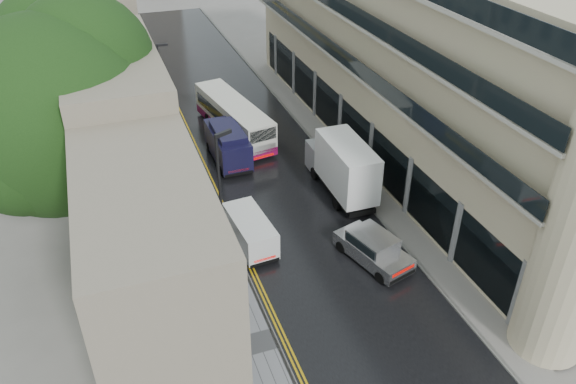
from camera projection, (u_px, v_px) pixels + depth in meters
road at (262, 159)px, 40.54m from camera, size 9.00×85.00×0.02m
left_sidewalk at (181, 172)px, 38.86m from camera, size 2.70×85.00×0.12m
right_sidewalk at (331, 147)px, 42.04m from camera, size 1.80×85.00×0.12m
old_shop_row at (110, 85)px, 36.62m from camera, size 4.50×56.00×12.00m
modern_block at (409, 56)px, 38.49m from camera, size 8.00×40.00×14.00m
tree_near at (59, 148)px, 27.32m from camera, size 10.56×10.56×13.89m
tree_far at (64, 71)px, 38.10m from camera, size 9.24×9.24×12.46m
cream_bus at (237, 135)px, 40.69m from camera, size 3.93×10.20×2.72m
white_lorry at (338, 182)px, 34.11m from camera, size 2.32×7.42×3.88m
silver_hatchback at (382, 270)px, 28.94m from camera, size 3.16×4.90×1.70m
white_van at (246, 250)px, 30.12m from camera, size 2.17×4.37×1.92m
navy_van at (221, 157)px, 37.92m from camera, size 2.21×5.37×2.72m
pedestrian at (218, 244)px, 30.50m from camera, size 0.72×0.54×1.79m
lamp_post_near at (221, 210)px, 27.56m from camera, size 0.93×0.57×8.23m
lamp_post_far at (163, 93)px, 41.38m from camera, size 0.83×0.28×7.21m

